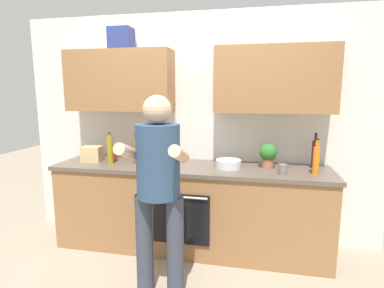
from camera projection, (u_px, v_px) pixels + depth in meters
The scene contains 15 objects.
ground_plane at pixel (190, 247), 3.30m from camera, with size 12.00×12.00×0.00m, color gray.
back_wall_unit at pixel (195, 107), 3.32m from camera, with size 4.00×0.38×2.50m.
counter at pixel (190, 207), 3.23m from camera, with size 2.84×0.67×0.90m.
person_standing at pixel (158, 181), 2.38m from camera, with size 0.49×0.45×1.63m.
bottle_wine at pixel (315, 154), 3.05m from camera, with size 0.06×0.06×0.36m.
bottle_hotsauce at pixel (151, 151), 3.30m from camera, with size 0.07×0.07×0.30m.
bottle_syrup at pixel (136, 151), 3.25m from camera, with size 0.07×0.07×0.33m.
bottle_oil at pixel (110, 150), 3.26m from camera, with size 0.06×0.06×0.33m.
bottle_juice at pixel (316, 160), 2.82m from camera, with size 0.06×0.06×0.34m.
bottle_soda at pixel (170, 160), 3.02m from camera, with size 0.05×0.05×0.21m.
cup_ceramic at pixel (114, 157), 3.41m from camera, with size 0.09×0.09×0.08m, color #BF4C47.
cup_stoneware at pixel (283, 169), 2.82m from camera, with size 0.08×0.08×0.10m, color slate.
mixing_bowl at pixel (228, 164), 3.07m from camera, with size 0.26×0.26×0.08m, color silver.
potted_herb at pixel (268, 154), 3.07m from camera, with size 0.17×0.17×0.25m.
grocery_bag_bread at pixel (92, 154), 3.35m from camera, with size 0.20×0.16×0.17m, color tan.
Camera 1 is at (0.64, -3.00, 1.66)m, focal length 28.58 mm.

